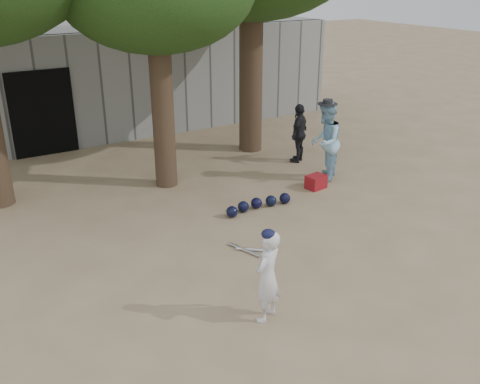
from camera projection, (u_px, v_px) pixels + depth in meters
ground at (240, 275)px, 8.54m from camera, size 70.00×70.00×0.00m
boy_player at (267, 277)px, 7.22m from camera, size 0.58×0.51×1.35m
spectator_blue at (325, 142)px, 12.09m from camera, size 1.11×1.09×1.81m
spectator_dark at (299, 133)px, 13.32m from camera, size 0.92×0.77×1.48m
red_bag at (316, 182)px, 11.87m from camera, size 0.46×0.38×0.30m
back_building at (63, 78)px, 16.11m from camera, size 16.00×5.24×3.00m
helmet_row at (258, 204)px, 10.83m from camera, size 1.51×0.33×0.23m
bat_pile at (250, 250)px, 9.24m from camera, size 0.61×0.72×0.06m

